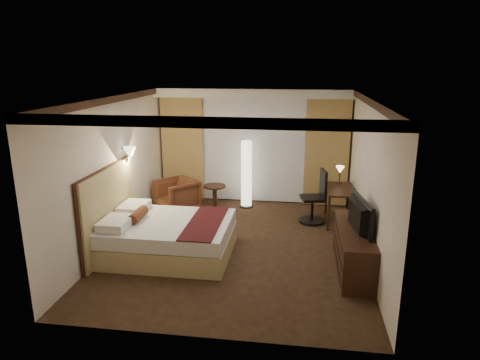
# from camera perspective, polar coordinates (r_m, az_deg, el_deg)

# --- Properties ---
(floor) EXTENTS (4.50, 5.50, 0.01)m
(floor) POSITION_cam_1_polar(r_m,az_deg,el_deg) (7.97, -0.41, -8.76)
(floor) COLOR black
(floor) RESTS_ON ground
(ceiling) EXTENTS (4.50, 5.50, 0.01)m
(ceiling) POSITION_cam_1_polar(r_m,az_deg,el_deg) (7.29, -0.45, 10.99)
(ceiling) COLOR white
(ceiling) RESTS_ON back_wall
(back_wall) EXTENTS (4.50, 0.02, 2.70)m
(back_wall) POSITION_cam_1_polar(r_m,az_deg,el_deg) (10.18, 1.86, 4.57)
(back_wall) COLOR beige
(back_wall) RESTS_ON floor
(left_wall) EXTENTS (0.02, 5.50, 2.70)m
(left_wall) POSITION_cam_1_polar(r_m,az_deg,el_deg) (8.15, -16.29, 1.20)
(left_wall) COLOR beige
(left_wall) RESTS_ON floor
(right_wall) EXTENTS (0.02, 5.50, 2.70)m
(right_wall) POSITION_cam_1_polar(r_m,az_deg,el_deg) (7.53, 16.76, 0.03)
(right_wall) COLOR beige
(right_wall) RESTS_ON floor
(crown_molding) EXTENTS (4.50, 5.50, 0.12)m
(crown_molding) POSITION_cam_1_polar(r_m,az_deg,el_deg) (7.29, -0.45, 10.52)
(crown_molding) COLOR black
(crown_molding) RESTS_ON ceiling
(soffit) EXTENTS (4.50, 0.50, 0.20)m
(soffit) POSITION_cam_1_polar(r_m,az_deg,el_deg) (9.77, 1.76, 11.52)
(soffit) COLOR white
(soffit) RESTS_ON ceiling
(curtain_sheer) EXTENTS (2.48, 0.04, 2.45)m
(curtain_sheer) POSITION_cam_1_polar(r_m,az_deg,el_deg) (10.12, 1.80, 3.93)
(curtain_sheer) COLOR silver
(curtain_sheer) RESTS_ON back_wall
(curtain_left_drape) EXTENTS (1.00, 0.14, 2.45)m
(curtain_left_drape) POSITION_cam_1_polar(r_m,az_deg,el_deg) (10.38, -7.63, 4.10)
(curtain_left_drape) COLOR tan
(curtain_left_drape) RESTS_ON back_wall
(curtain_right_drape) EXTENTS (1.00, 0.14, 2.45)m
(curtain_right_drape) POSITION_cam_1_polar(r_m,az_deg,el_deg) (10.02, 11.49, 3.52)
(curtain_right_drape) COLOR tan
(curtain_right_drape) RESTS_ON back_wall
(wall_sconce) EXTENTS (0.24, 0.24, 0.24)m
(wall_sconce) POSITION_cam_1_polar(r_m,az_deg,el_deg) (8.33, -14.48, 3.54)
(wall_sconce) COLOR white
(wall_sconce) RESTS_ON left_wall
(bed) EXTENTS (2.14, 1.67, 0.63)m
(bed) POSITION_cam_1_polar(r_m,az_deg,el_deg) (7.63, -9.39, -7.54)
(bed) COLOR white
(bed) RESTS_ON floor
(headboard) EXTENTS (0.12, 1.97, 1.50)m
(headboard) POSITION_cam_1_polar(r_m,az_deg,el_deg) (7.86, -17.09, -3.94)
(headboard) COLOR tan
(headboard) RESTS_ON floor
(armchair) EXTENTS (1.09, 1.09, 0.82)m
(armchair) POSITION_cam_1_polar(r_m,az_deg,el_deg) (9.69, -8.48, -1.89)
(armchair) COLOR #4B2B16
(armchair) RESTS_ON floor
(side_table) EXTENTS (0.51, 0.51, 0.56)m
(side_table) POSITION_cam_1_polar(r_m,az_deg,el_deg) (9.83, -3.37, -2.28)
(side_table) COLOR black
(side_table) RESTS_ON floor
(floor_lamp) EXTENTS (0.33, 0.33, 1.57)m
(floor_lamp) POSITION_cam_1_polar(r_m,az_deg,el_deg) (9.82, 0.87, 0.78)
(floor_lamp) COLOR white
(floor_lamp) RESTS_ON floor
(desk) EXTENTS (0.55, 1.08, 0.75)m
(desk) POSITION_cam_1_polar(r_m,az_deg,el_deg) (9.18, 13.13, -3.34)
(desk) COLOR black
(desk) RESTS_ON floor
(desk_lamp) EXTENTS (0.18, 0.18, 0.34)m
(desk_lamp) POSITION_cam_1_polar(r_m,az_deg,el_deg) (9.40, 13.14, 0.57)
(desk_lamp) COLOR #FFD899
(desk_lamp) RESTS_ON desk
(office_chair) EXTENTS (0.65, 0.65, 1.14)m
(office_chair) POSITION_cam_1_polar(r_m,az_deg,el_deg) (9.03, 9.67, -2.16)
(office_chair) COLOR black
(office_chair) RESTS_ON floor
(dresser) EXTENTS (0.50, 1.81, 0.71)m
(dresser) POSITION_cam_1_polar(r_m,az_deg,el_deg) (7.23, 14.89, -8.89)
(dresser) COLOR black
(dresser) RESTS_ON floor
(television) EXTENTS (0.79, 1.17, 0.14)m
(television) POSITION_cam_1_polar(r_m,az_deg,el_deg) (6.98, 15.02, -3.89)
(television) COLOR black
(television) RESTS_ON dresser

